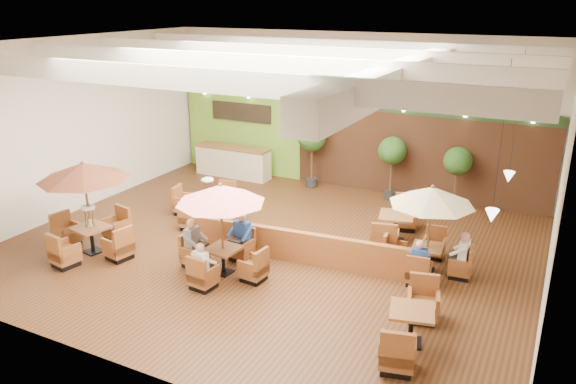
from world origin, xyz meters
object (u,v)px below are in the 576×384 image
Objects in this scene: table_5 at (395,229)px; topiary_2 at (458,163)px; service_counter at (233,162)px; diner_2 at (194,238)px; diner_1 at (241,232)px; booth_divider at (302,247)px; table_4 at (411,327)px; table_3 at (209,206)px; topiary_1 at (392,153)px; table_0 at (86,191)px; table_2 at (431,212)px; table_1 at (221,212)px; diner_0 at (202,260)px; diner_4 at (462,250)px; topiary_0 at (312,140)px; diner_3 at (419,257)px.

topiary_2 is at bearing 61.54° from table_5.
diner_2 is at bearing -65.31° from service_counter.
booth_divider is at bearing -152.55° from diner_1.
table_3 is at bearing 139.52° from table_4.
topiary_1 is (-2.91, 8.13, 1.26)m from table_4.
booth_divider is at bearing 31.34° from table_0.
booth_divider is 2.42× the size of table_3.
table_4 is at bearing -86.40° from table_2.
table_5 is (3.30, 3.82, -1.25)m from table_1.
diner_0 is at bearing 43.26° from diner_2.
diner_1 reaches higher than diner_4.
table_1 is 3.15× the size of diner_4.
topiary_0 is 1.08× the size of topiary_1.
diner_0 is (-1.52, -2.31, 0.30)m from booth_divider.
table_1 is (3.87, 0.56, -0.10)m from table_0.
table_3 is (-2.42, 2.91, -1.23)m from table_1.
diner_1 is at bearing 109.09° from diner_4.
topiary_2 is 5.70m from diner_3.
service_counter is 8.44m from topiary_2.
topiary_2 reaches higher than diner_1.
diner_1 is at bearing -82.21° from topiary_0.
topiary_0 is 8.24m from diner_0.
booth_divider is 5.90m from table_0.
table_2 is at bearing 84.86° from table_4.
service_counter is at bearing 130.07° from diner_0.
diner_2 is (2.99, 0.56, -0.98)m from table_0.
topiary_0 reaches higher than table_5.
table_4 is 3.37m from diner_4.
table_4 is at bearing -38.52° from booth_divider.
table_4 is at bearing 12.57° from diner_0.
diner_4 is at bearing -4.72° from table_2.
diner_2 is 1.11× the size of diner_4.
topiary_0 is at bearing 80.02° from table_0.
diner_2 is at bearing 147.63° from diner_0.
table_2 is 3.58m from table_4.
booth_divider is at bearing -44.91° from service_counter.
table_0 is 1.09× the size of table_1.
diner_2 is 1.17× the size of diner_3.
diner_1 is at bearing -165.55° from table_2.
topiary_2 is (4.26, 7.25, -0.09)m from table_1.
diner_2 is at bearing -125.32° from topiary_2.
diner_2 reaches higher than diner_4.
diner_0 is (-2.10, -8.12, -0.90)m from topiary_1.
table_2 reaches higher than booth_divider.
table_1 is at bearing 102.63° from diner_0.
table_4 is (9.13, -7.93, -0.21)m from service_counter.
table_0 reaches higher than topiary_1.
table_4 is at bearing 79.76° from diner_2.
topiary_1 is at bearing 36.92° from diner_4.
table_3 is 1.17× the size of topiary_1.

